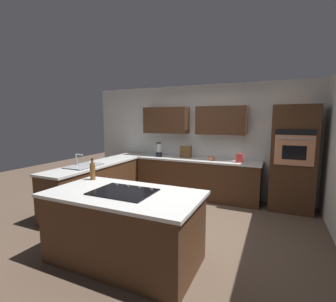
{
  "coord_description": "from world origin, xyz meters",
  "views": [
    {
      "loc": [
        -1.53,
        3.52,
        1.8
      ],
      "look_at": [
        0.45,
        -0.89,
        1.16
      ],
      "focal_mm": 25.75,
      "sensor_mm": 36.0,
      "label": 1
    }
  ],
  "objects_px": {
    "blender": "(159,150)",
    "oil_bottle": "(93,171)",
    "wall_oven": "(292,159)",
    "mixing_bowl": "(211,158)",
    "kettle": "(239,158)",
    "spice_rack": "(186,152)",
    "cooktop": "(123,192)",
    "sink_unit": "(84,165)"
  },
  "relations": [
    {
      "from": "spice_rack",
      "to": "blender",
      "type": "bearing_deg",
      "value": 10.88
    },
    {
      "from": "mixing_bowl",
      "to": "wall_oven",
      "type": "bearing_deg",
      "value": -178.54
    },
    {
      "from": "blender",
      "to": "kettle",
      "type": "xyz_separation_m",
      "value": [
        -1.9,
        -0.0,
        -0.06
      ]
    },
    {
      "from": "oil_bottle",
      "to": "cooktop",
      "type": "bearing_deg",
      "value": 156.65
    },
    {
      "from": "kettle",
      "to": "sink_unit",
      "type": "bearing_deg",
      "value": 32.22
    },
    {
      "from": "kettle",
      "to": "wall_oven",
      "type": "bearing_deg",
      "value": -177.66
    },
    {
      "from": "kettle",
      "to": "spice_rack",
      "type": "bearing_deg",
      "value": -5.71
    },
    {
      "from": "blender",
      "to": "oil_bottle",
      "type": "height_order",
      "value": "blender"
    },
    {
      "from": "cooktop",
      "to": "mixing_bowl",
      "type": "bearing_deg",
      "value": -98.53
    },
    {
      "from": "sink_unit",
      "to": "oil_bottle",
      "type": "bearing_deg",
      "value": 139.64
    },
    {
      "from": "mixing_bowl",
      "to": "kettle",
      "type": "height_order",
      "value": "kettle"
    },
    {
      "from": "blender",
      "to": "mixing_bowl",
      "type": "height_order",
      "value": "blender"
    },
    {
      "from": "wall_oven",
      "to": "cooktop",
      "type": "relative_size",
      "value": 2.73
    },
    {
      "from": "blender",
      "to": "oil_bottle",
      "type": "distance_m",
      "value": 2.44
    },
    {
      "from": "sink_unit",
      "to": "cooktop",
      "type": "relative_size",
      "value": 0.92
    },
    {
      "from": "sink_unit",
      "to": "spice_rack",
      "type": "height_order",
      "value": "spice_rack"
    },
    {
      "from": "mixing_bowl",
      "to": "kettle",
      "type": "xyz_separation_m",
      "value": [
        -0.6,
        0.0,
        0.04
      ]
    },
    {
      "from": "wall_oven",
      "to": "sink_unit",
      "type": "distance_m",
      "value": 4.07
    },
    {
      "from": "blender",
      "to": "spice_rack",
      "type": "height_order",
      "value": "blender"
    },
    {
      "from": "mixing_bowl",
      "to": "spice_rack",
      "type": "xyz_separation_m",
      "value": [
        0.65,
        -0.12,
        0.09
      ]
    },
    {
      "from": "mixing_bowl",
      "to": "cooktop",
      "type": "bearing_deg",
      "value": 81.47
    },
    {
      "from": "oil_bottle",
      "to": "wall_oven",
      "type": "bearing_deg",
      "value": -138.48
    },
    {
      "from": "oil_bottle",
      "to": "sink_unit",
      "type": "bearing_deg",
      "value": -40.36
    },
    {
      "from": "blender",
      "to": "mixing_bowl",
      "type": "relative_size",
      "value": 2.03
    },
    {
      "from": "wall_oven",
      "to": "sink_unit",
      "type": "bearing_deg",
      "value": 25.17
    },
    {
      "from": "spice_rack",
      "to": "sink_unit",
      "type": "bearing_deg",
      "value": 51.76
    },
    {
      "from": "sink_unit",
      "to": "oil_bottle",
      "type": "distance_m",
      "value": 1.16
    },
    {
      "from": "sink_unit",
      "to": "spice_rack",
      "type": "xyz_separation_m",
      "value": [
        -1.43,
        -1.81,
        0.12
      ]
    },
    {
      "from": "kettle",
      "to": "oil_bottle",
      "type": "bearing_deg",
      "value": 53.57
    },
    {
      "from": "kettle",
      "to": "oil_bottle",
      "type": "distance_m",
      "value": 3.03
    },
    {
      "from": "mixing_bowl",
      "to": "oil_bottle",
      "type": "bearing_deg",
      "value": 63.81
    },
    {
      "from": "cooktop",
      "to": "blender",
      "type": "relative_size",
      "value": 2.2
    },
    {
      "from": "spice_rack",
      "to": "oil_bottle",
      "type": "relative_size",
      "value": 0.83
    },
    {
      "from": "wall_oven",
      "to": "blender",
      "type": "xyz_separation_m",
      "value": [
        2.9,
        0.04,
        0.01
      ]
    },
    {
      "from": "wall_oven",
      "to": "kettle",
      "type": "bearing_deg",
      "value": 2.34
    },
    {
      "from": "blender",
      "to": "kettle",
      "type": "height_order",
      "value": "blender"
    },
    {
      "from": "cooktop",
      "to": "mixing_bowl",
      "type": "distance_m",
      "value": 2.81
    },
    {
      "from": "cooktop",
      "to": "mixing_bowl",
      "type": "relative_size",
      "value": 4.46
    },
    {
      "from": "cooktop",
      "to": "spice_rack",
      "type": "height_order",
      "value": "spice_rack"
    },
    {
      "from": "spice_rack",
      "to": "kettle",
      "type": "xyz_separation_m",
      "value": [
        -1.25,
        0.12,
        -0.05
      ]
    },
    {
      "from": "kettle",
      "to": "blender",
      "type": "bearing_deg",
      "value": 0.0
    },
    {
      "from": "wall_oven",
      "to": "spice_rack",
      "type": "bearing_deg",
      "value": -2.14
    }
  ]
}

